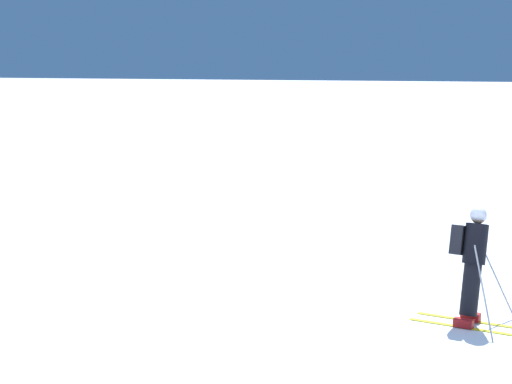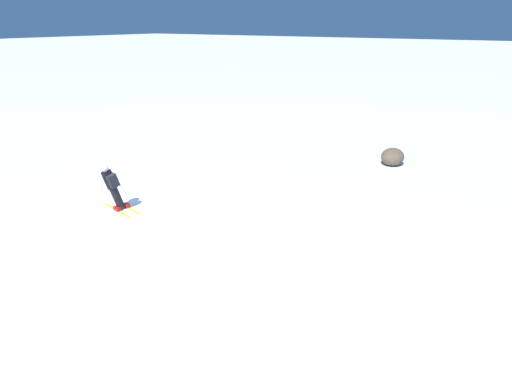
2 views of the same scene
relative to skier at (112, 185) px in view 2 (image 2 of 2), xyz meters
name	(u,v)px [view 2 (image 2 of 2)]	position (x,y,z in m)	size (l,w,h in m)	color
ground_plane	(143,199)	(-1.17, 0.01, -0.95)	(300.00, 300.00, 0.00)	white
skier	(112,185)	(0.00, 0.00, 0.00)	(1.29, 1.69, 1.74)	yellow
exposed_boulder_0	(393,157)	(-9.80, 6.64, -0.58)	(1.16, 0.99, 0.75)	brown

